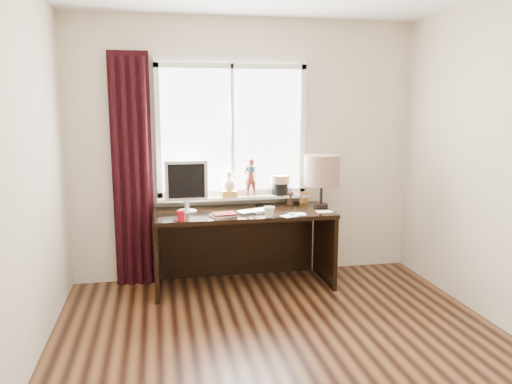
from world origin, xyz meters
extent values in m
cube|color=brown|center=(0.00, 0.00, 0.00)|extent=(3.50, 4.00, 0.00)
cube|color=beige|center=(0.00, 2.00, 1.30)|extent=(3.50, 0.00, 2.60)
cube|color=beige|center=(-1.75, 0.00, 1.30)|extent=(0.00, 4.00, 2.60)
imported|color=silver|center=(-0.01, 1.55, 0.76)|extent=(0.38, 0.32, 0.03)
imported|color=white|center=(0.09, 1.33, 0.80)|extent=(0.13, 0.12, 0.10)
cylinder|color=#A20B16|center=(-0.70, 1.33, 0.80)|extent=(0.07, 0.07, 0.09)
cube|color=white|center=(-0.15, 1.99, 1.50)|extent=(1.40, 0.02, 1.30)
cube|color=silver|center=(-0.15, 1.96, 0.88)|extent=(1.50, 0.05, 0.05)
cube|color=silver|center=(-0.15, 1.96, 2.12)|extent=(1.50, 0.05, 0.05)
cube|color=silver|center=(-0.88, 1.96, 1.50)|extent=(0.05, 0.05, 1.40)
cube|color=silver|center=(0.57, 1.96, 1.50)|extent=(0.05, 0.05, 1.40)
cube|color=silver|center=(-0.15, 1.96, 1.50)|extent=(0.03, 0.05, 1.30)
cube|color=silver|center=(-0.15, 1.91, 0.83)|extent=(1.52, 0.18, 0.03)
cylinder|color=maroon|center=(-0.69, 1.90, 0.97)|extent=(0.14, 0.14, 0.24)
cube|color=gold|center=(-0.20, 1.88, 0.88)|extent=(0.15, 0.12, 0.06)
sphere|color=beige|center=(-0.20, 1.88, 0.97)|extent=(0.13, 0.13, 0.13)
sphere|color=beige|center=(-0.20, 1.88, 1.07)|extent=(0.07, 0.07, 0.07)
imported|color=maroon|center=(0.03, 1.89, 1.04)|extent=(0.15, 0.11, 0.38)
cylinder|color=#1E4C51|center=(0.03, 1.88, 1.12)|extent=(0.10, 0.10, 0.05)
cylinder|color=black|center=(0.33, 1.89, 0.91)|extent=(0.16, 0.16, 0.12)
cylinder|color=#8C6B4C|center=(0.33, 1.89, 1.01)|extent=(0.20, 0.20, 0.08)
cube|color=black|center=(-1.13, 1.92, 1.12)|extent=(0.38, 0.05, 2.25)
cylinder|color=black|center=(-1.27, 1.89, 1.10)|extent=(0.06, 0.06, 2.20)
cylinder|color=black|center=(-1.18, 1.89, 1.10)|extent=(0.06, 0.06, 2.20)
cylinder|color=black|center=(-1.09, 1.89, 1.10)|extent=(0.06, 0.06, 2.20)
cylinder|color=black|center=(-1.00, 1.89, 1.10)|extent=(0.06, 0.06, 2.20)
cube|color=black|center=(-0.10, 1.63, 0.73)|extent=(1.70, 0.70, 0.04)
cube|color=black|center=(-0.93, 1.63, 0.35)|extent=(0.04, 0.64, 0.71)
cube|color=black|center=(0.73, 1.63, 0.35)|extent=(0.04, 0.64, 0.71)
cube|color=black|center=(-0.10, 1.97, 0.35)|extent=(1.60, 0.03, 0.71)
cylinder|color=beige|center=(-0.63, 1.70, 0.76)|extent=(0.18, 0.18, 0.01)
cylinder|color=beige|center=(-0.63, 1.70, 0.81)|extent=(0.04, 0.04, 0.10)
cube|color=beige|center=(-0.63, 1.70, 1.05)|extent=(0.40, 0.04, 0.38)
cube|color=black|center=(-0.63, 1.67, 1.05)|extent=(0.34, 0.01, 0.32)
cube|color=beige|center=(-0.32, 1.44, 0.76)|extent=(0.26, 0.22, 0.02)
cube|color=#560806|center=(-0.31, 1.43, 0.78)|extent=(0.23, 0.18, 0.01)
cylinder|color=black|center=(0.42, 1.86, 0.81)|extent=(0.09, 0.09, 0.12)
cylinder|color=black|center=(0.40, 1.87, 0.86)|extent=(0.01, 0.01, 0.22)
cylinder|color=black|center=(0.43, 1.86, 0.84)|extent=(0.01, 0.01, 0.19)
cylinder|color=black|center=(0.42, 1.88, 0.88)|extent=(0.01, 0.01, 0.25)
cylinder|color=black|center=(0.44, 1.88, 0.83)|extent=(0.01, 0.01, 0.17)
cube|color=gold|center=(0.56, 1.84, 0.81)|extent=(0.10, 0.04, 0.13)
cube|color=#996633|center=(0.56, 1.83, 0.81)|extent=(0.07, 0.02, 0.10)
cylinder|color=black|center=(0.69, 1.67, 0.77)|extent=(0.14, 0.14, 0.03)
cylinder|color=black|center=(0.69, 1.67, 0.89)|extent=(0.03, 0.03, 0.22)
cylinder|color=tan|center=(0.69, 1.67, 1.12)|extent=(0.35, 0.35, 0.30)
cube|color=white|center=(0.37, 1.40, 0.75)|extent=(0.16, 0.12, 0.00)
cube|color=white|center=(0.66, 1.46, 0.75)|extent=(0.15, 0.11, 0.00)
cube|color=white|center=(0.28, 1.34, 0.75)|extent=(0.18, 0.17, 0.00)
torus|color=black|center=(0.05, 1.56, 0.75)|extent=(0.18, 0.18, 0.01)
torus|color=black|center=(0.12, 1.64, 0.75)|extent=(0.15, 0.15, 0.01)
torus|color=black|center=(0.11, 1.86, 0.75)|extent=(0.11, 0.11, 0.01)
camera|label=1|loc=(-0.89, -2.97, 1.76)|focal=35.00mm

